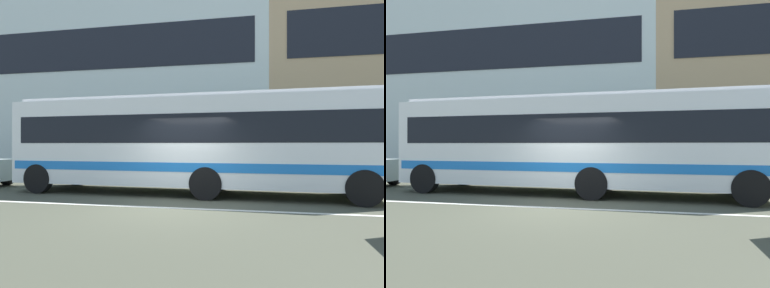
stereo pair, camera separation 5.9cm
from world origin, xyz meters
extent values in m
plane|color=#454738|center=(0.00, 0.00, 0.00)|extent=(160.00, 160.00, 0.00)
cube|color=silver|center=(0.00, 0.00, 0.00)|extent=(60.00, 0.16, 0.01)
cube|color=#32672E|center=(3.29, 6.69, 0.47)|extent=(13.40, 1.10, 0.93)
cube|color=silver|center=(-7.35, 16.51, 6.81)|extent=(20.21, 9.95, 13.62)
cube|color=black|center=(-7.35, 11.51, 7.90)|extent=(18.59, 0.04, 2.72)
cube|color=white|center=(-0.03, 2.65, 1.75)|extent=(12.37, 3.12, 2.81)
cube|color=black|center=(-0.03, 2.65, 2.18)|extent=(11.63, 3.10, 0.90)
cube|color=blue|center=(-0.03, 2.65, 0.98)|extent=(12.12, 3.13, 0.28)
cube|color=silver|center=(-0.03, 2.65, 3.22)|extent=(11.86, 2.69, 0.12)
cube|color=black|center=(-6.17, 2.94, 2.18)|extent=(0.13, 2.13, 0.99)
cylinder|color=black|center=(-5.22, 1.73, 0.50)|extent=(1.01, 0.33, 1.00)
cylinder|color=black|center=(-5.10, 4.06, 0.50)|extent=(1.01, 0.33, 1.00)
cylinder|color=black|center=(0.68, 1.45, 0.50)|extent=(1.01, 0.33, 1.00)
cylinder|color=black|center=(0.79, 3.78, 0.50)|extent=(1.01, 0.33, 1.00)
cylinder|color=black|center=(5.03, 1.24, 0.50)|extent=(1.01, 0.33, 1.00)
cylinder|color=black|center=(5.15, 3.57, 0.50)|extent=(1.01, 0.33, 1.00)
cylinder|color=black|center=(-8.02, 3.56, 0.32)|extent=(0.65, 0.27, 0.64)
camera|label=1|loc=(2.33, -8.61, 1.66)|focal=31.62mm
camera|label=2|loc=(2.38, -8.60, 1.66)|focal=31.62mm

